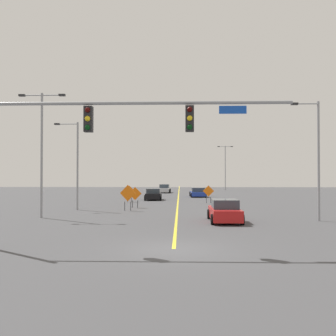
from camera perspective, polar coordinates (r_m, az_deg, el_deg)
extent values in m
plane|color=#444447|center=(15.99, 0.85, -11.72)|extent=(160.70, 160.70, 0.00)
cube|color=yellow|center=(60.42, 1.56, -3.84)|extent=(0.16, 89.28, 0.01)
cylinder|color=gray|center=(16.07, -4.27, 9.41)|extent=(12.32, 0.14, 0.14)
cube|color=black|center=(16.31, -11.52, 6.98)|extent=(0.34, 0.32, 1.05)
sphere|color=#3A0503|center=(16.19, -11.65, 8.29)|extent=(0.22, 0.22, 0.22)
sphere|color=yellow|center=(16.14, -11.66, 7.06)|extent=(0.22, 0.22, 0.22)
sphere|color=black|center=(16.10, -11.66, 5.83)|extent=(0.22, 0.22, 0.22)
cube|color=black|center=(15.88, 3.17, 7.18)|extent=(0.34, 0.32, 1.05)
sphere|color=#3A0503|center=(15.76, 3.19, 8.53)|extent=(0.22, 0.22, 0.22)
sphere|color=yellow|center=(15.71, 3.19, 7.27)|extent=(0.22, 0.22, 0.22)
sphere|color=black|center=(15.66, 3.19, 6.00)|extent=(0.22, 0.22, 0.22)
cube|color=#1447B7|center=(16.07, 9.42, 8.37)|extent=(1.10, 0.03, 0.32)
cylinder|color=gray|center=(27.12, 21.10, 0.96)|extent=(0.16, 0.16, 7.75)
cylinder|color=gray|center=(27.25, 19.51, 8.81)|extent=(1.53, 0.08, 0.08)
cube|color=#262628|center=(27.03, 17.95, 8.89)|extent=(0.44, 0.24, 0.14)
cylinder|color=gray|center=(28.48, -17.94, 1.77)|extent=(0.16, 0.16, 8.67)
cylinder|color=gray|center=(29.23, -19.21, 9.98)|extent=(1.41, 0.08, 0.08)
cube|color=#262628|center=(29.48, -20.51, 9.89)|extent=(0.44, 0.24, 0.14)
cylinder|color=gray|center=(28.76, -16.55, 10.14)|extent=(1.41, 0.08, 0.08)
cube|color=#262628|center=(28.55, -15.19, 10.22)|extent=(0.44, 0.24, 0.14)
cylinder|color=gray|center=(76.59, 8.34, -0.01)|extent=(0.16, 0.16, 8.65)
cylinder|color=gray|center=(76.70, 7.86, 3.11)|extent=(1.29, 0.08, 0.08)
cube|color=#262628|center=(76.64, 7.38, 3.11)|extent=(0.44, 0.24, 0.14)
cylinder|color=gray|center=(76.85, 8.81, 3.11)|extent=(1.29, 0.08, 0.08)
cube|color=#262628|center=(76.93, 9.29, 3.10)|extent=(0.44, 0.24, 0.14)
cylinder|color=gray|center=(34.19, -13.05, 0.29)|extent=(0.16, 0.16, 7.48)
cylinder|color=gray|center=(34.69, -14.46, 6.23)|extent=(1.78, 0.08, 0.08)
cube|color=#262628|center=(34.95, -15.87, 6.18)|extent=(0.44, 0.24, 0.14)
cube|color=orange|center=(32.72, -5.89, -3.66)|extent=(1.34, 0.38, 1.38)
cylinder|color=black|center=(32.89, -6.32, -5.54)|extent=(0.05, 0.05, 0.75)
cylinder|color=black|center=(32.69, -5.45, -5.57)|extent=(0.05, 0.05, 0.75)
cube|color=orange|center=(43.36, -5.66, -3.33)|extent=(1.13, 0.25, 1.14)
cylinder|color=black|center=(43.40, -5.95, -4.53)|extent=(0.05, 0.05, 0.63)
cylinder|color=black|center=(43.42, -5.36, -4.52)|extent=(0.05, 0.05, 0.63)
cube|color=orange|center=(41.91, 5.92, -3.35)|extent=(1.18, 0.06, 1.18)
cylinder|color=black|center=(41.94, 5.61, -4.63)|extent=(0.05, 0.05, 0.65)
cylinder|color=black|center=(41.97, 6.23, -4.63)|extent=(0.05, 0.05, 0.65)
cube|color=orange|center=(35.70, -4.82, -3.74)|extent=(1.18, 0.23, 1.19)
cylinder|color=black|center=(35.75, -5.20, -5.25)|extent=(0.05, 0.05, 0.66)
cylinder|color=black|center=(35.77, -4.45, -5.25)|extent=(0.05, 0.05, 0.66)
cube|color=red|center=(25.27, 8.23, -6.59)|extent=(1.76, 4.47, 0.70)
cube|color=#333D47|center=(25.00, 8.29, -5.20)|extent=(1.58, 2.02, 0.57)
cylinder|color=black|center=(26.94, 9.73, -6.65)|extent=(0.22, 0.64, 0.64)
cylinder|color=black|center=(26.76, 6.00, -6.70)|extent=(0.22, 0.64, 0.64)
cylinder|color=black|center=(23.87, 10.75, -7.38)|extent=(0.22, 0.64, 0.64)
cylinder|color=black|center=(23.67, 6.53, -7.44)|extent=(0.22, 0.64, 0.64)
cube|color=#1E389E|center=(53.44, 4.35, -3.74)|extent=(2.00, 4.65, 0.55)
cube|color=#333D47|center=(53.18, 4.37, -3.16)|extent=(1.76, 2.79, 0.56)
cylinder|color=black|center=(55.12, 5.20, -3.78)|extent=(0.24, 0.65, 0.64)
cylinder|color=black|center=(54.98, 3.25, -3.79)|extent=(0.24, 0.65, 0.64)
cylinder|color=black|center=(51.92, 5.51, -3.95)|extent=(0.24, 0.65, 0.64)
cylinder|color=black|center=(51.78, 3.45, -3.96)|extent=(0.24, 0.65, 0.64)
cube|color=black|center=(46.72, -2.18, -4.08)|extent=(1.86, 3.97, 0.64)
cube|color=#333D47|center=(46.88, -2.17, -3.34)|extent=(1.63, 1.91, 0.55)
cylinder|color=black|center=(45.40, -3.36, -4.37)|extent=(0.24, 0.65, 0.64)
cylinder|color=black|center=(45.33, -1.15, -4.38)|extent=(0.24, 0.65, 0.64)
cylinder|color=black|center=(48.14, -3.16, -4.18)|extent=(0.24, 0.65, 0.64)
cylinder|color=black|center=(48.07, -1.07, -4.19)|extent=(0.24, 0.65, 0.64)
cube|color=#B7BABF|center=(65.36, -0.52, -3.21)|extent=(1.85, 4.29, 0.65)
cube|color=#333D47|center=(65.55, -0.51, -2.65)|extent=(1.61, 2.39, 0.61)
cylinder|color=black|center=(63.96, -1.39, -3.40)|extent=(0.24, 0.65, 0.64)
cylinder|color=black|center=(63.83, 0.14, -3.41)|extent=(0.24, 0.65, 0.64)
cylinder|color=black|center=(66.91, -1.16, -3.30)|extent=(0.24, 0.65, 0.64)
cylinder|color=black|center=(66.79, 0.30, -3.30)|extent=(0.24, 0.65, 0.64)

